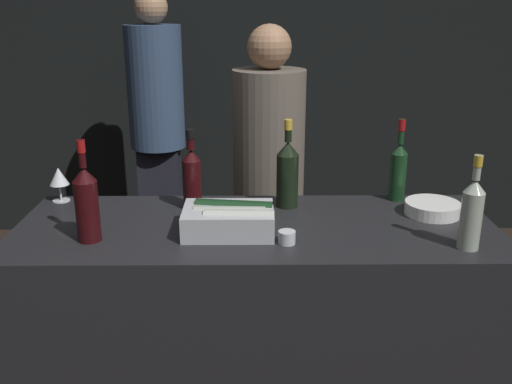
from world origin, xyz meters
The scene contains 13 objects.
wall_back_chalkboard centered at (0.00, 2.74, 1.40)m, with size 6.40×0.06×2.80m.
bar_counter centered at (0.00, 0.34, 0.49)m, with size 1.81×0.68×0.99m.
ice_bin_with_bottles centered at (-0.09, 0.27, 1.04)m, with size 0.33×0.23×0.11m.
bowl_white centered at (0.70, 0.45, 1.01)m, with size 0.22×0.22×0.05m.
wine_glass centered at (-0.82, 0.62, 1.09)m, with size 0.08×0.08×0.15m.
candle_votive centered at (0.11, 0.17, 1.01)m, with size 0.06×0.06×0.05m.
rose_wine_bottle centered at (0.72, 0.13, 1.12)m, with size 0.07×0.07×0.33m.
red_wine_bottle_burgundy centered at (0.60, 0.63, 1.12)m, with size 0.07×0.07×0.35m.
red_wine_bottle_black_foil centered at (-0.26, 0.53, 1.12)m, with size 0.07×0.07×0.33m.
champagne_bottle centered at (0.13, 0.55, 1.13)m, with size 0.09×0.09×0.36m.
red_wine_bottle_tall centered at (-0.59, 0.21, 1.13)m, with size 0.08×0.08×0.36m.
person_in_hoodie centered at (0.07, 1.09, 0.94)m, with size 0.36×0.36×1.69m.
person_blond_tee centered at (-0.63, 2.04, 1.04)m, with size 0.36×0.36×1.86m.
Camera 1 is at (-0.02, -1.65, 1.79)m, focal length 40.00 mm.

